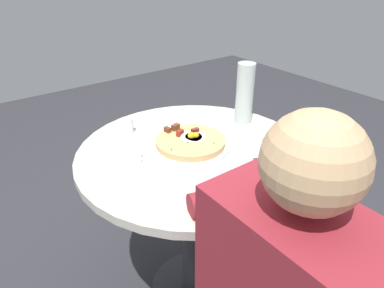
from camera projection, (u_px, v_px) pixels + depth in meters
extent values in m
plane|color=#2D2D33|center=(194.00, 287.00, 1.60)|extent=(6.00, 6.00, 0.00)
cylinder|color=beige|center=(194.00, 154.00, 1.25)|extent=(0.85, 0.85, 0.03)
cylinder|color=#333338|center=(194.00, 230.00, 1.43)|extent=(0.10, 0.10, 0.70)
cylinder|color=#333338|center=(194.00, 286.00, 1.59)|extent=(0.38, 0.38, 0.02)
sphere|color=tan|center=(314.00, 162.00, 0.59)|extent=(0.19, 0.19, 0.19)
cylinder|color=maroon|center=(234.00, 197.00, 0.96)|extent=(0.15, 0.27, 0.07)
cylinder|color=white|center=(190.00, 146.00, 1.26)|extent=(0.28, 0.28, 0.01)
cylinder|color=tan|center=(190.00, 142.00, 1.25)|extent=(0.25, 0.25, 0.02)
cylinder|color=white|center=(196.00, 137.00, 1.26)|extent=(0.08, 0.08, 0.01)
sphere|color=yellow|center=(196.00, 135.00, 1.25)|extent=(0.03, 0.03, 0.03)
cylinder|color=white|center=(191.00, 137.00, 1.25)|extent=(0.08, 0.08, 0.01)
sphere|color=yellow|center=(191.00, 136.00, 1.25)|extent=(0.03, 0.03, 0.03)
cube|color=brown|center=(176.00, 127.00, 1.31)|extent=(0.02, 0.03, 0.02)
cube|color=maroon|center=(195.00, 131.00, 1.28)|extent=(0.02, 0.03, 0.02)
cube|color=brown|center=(167.00, 130.00, 1.29)|extent=(0.03, 0.02, 0.02)
cube|color=maroon|center=(180.00, 133.00, 1.27)|extent=(0.03, 0.03, 0.02)
cube|color=#387F2D|center=(188.00, 142.00, 1.22)|extent=(0.00, 0.01, 0.00)
cube|color=#387F2D|center=(192.00, 139.00, 1.25)|extent=(0.01, 0.00, 0.00)
cube|color=#387F2D|center=(187.00, 140.00, 1.24)|extent=(0.00, 0.01, 0.00)
cube|color=#387F2D|center=(172.00, 149.00, 1.18)|extent=(0.01, 0.01, 0.00)
cube|color=#387F2D|center=(197.00, 138.00, 1.25)|extent=(0.01, 0.01, 0.00)
cube|color=#387F2D|center=(214.00, 143.00, 1.22)|extent=(0.01, 0.01, 0.00)
cylinder|color=white|center=(283.00, 148.00, 1.25)|extent=(0.16, 0.16, 0.01)
cube|color=white|center=(116.00, 159.00, 1.19)|extent=(0.21, 0.22, 0.00)
cube|color=silver|center=(115.00, 161.00, 1.17)|extent=(0.10, 0.16, 0.00)
cube|color=silver|center=(116.00, 156.00, 1.20)|extent=(0.10, 0.16, 0.00)
cylinder|color=silver|center=(218.00, 198.00, 0.91)|extent=(0.07, 0.07, 0.12)
cylinder|color=silver|center=(245.00, 93.00, 1.40)|extent=(0.07, 0.07, 0.25)
cylinder|color=white|center=(130.00, 125.00, 1.36)|extent=(0.03, 0.03, 0.06)
cylinder|color=#3F3833|center=(256.00, 167.00, 1.10)|extent=(0.03, 0.03, 0.05)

